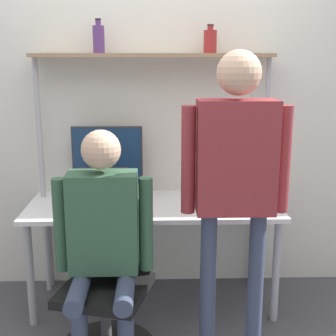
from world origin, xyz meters
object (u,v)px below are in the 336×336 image
person_standing (236,167)px  bottle_red (210,41)px  person_seated (103,231)px  bottle_purple (99,39)px  office_chair (108,310)px  laptop (103,196)px  monitor (107,159)px  cell_phone (147,208)px

person_standing → bottle_red: bottle_red is taller
person_seated → bottle_purple: (-0.08, 0.82, 1.03)m
person_standing → bottle_purple: (-0.80, 0.78, 0.69)m
bottle_red → person_seated: bearing=-128.7°
office_chair → person_seated: bearing=-102.9°
laptop → person_seated: bearing=-83.8°
laptop → person_seated: 0.59m
bottle_purple → bottle_red: size_ratio=1.19×
laptop → office_chair: bearing=-82.2°
person_standing → laptop: bearing=145.1°
monitor → office_chair: bearing=-85.6°
office_chair → laptop: bearing=97.8°
cell_phone → person_seated: bearing=-114.0°
cell_phone → person_seated: size_ratio=0.11×
person_seated → bottle_purple: bearing=95.7°
person_seated → office_chair: bearing=77.1°
cell_phone → office_chair: 0.69m
bottle_purple → monitor: bearing=3.8°
monitor → cell_phone: monitor is taller
person_seated → person_standing: bearing=3.1°
office_chair → bottle_purple: bottle_purple is taller
office_chair → monitor: bearing=94.4°
laptop → cell_phone: laptop is taller
monitor → person_seated: 0.85m
person_seated → laptop: bearing=96.2°
laptop → office_chair: 0.75m
person_seated → bottle_purple: bottle_purple is taller
office_chair → person_seated: (-0.01, -0.05, 0.50)m
office_chair → cell_phone: bearing=64.9°
person_seated → bottle_red: bottle_red is taller
person_standing → bottle_red: bearing=94.5°
office_chair → person_standing: bearing=-0.7°
monitor → bottle_purple: (-0.03, -0.00, 0.81)m
laptop → cell_phone: 0.31m
cell_phone → office_chair: size_ratio=0.17×
cell_phone → person_seated: (-0.23, -0.52, 0.04)m
bottle_red → office_chair: bearing=-129.9°
monitor → laptop: size_ratio=1.47×
laptop → person_standing: size_ratio=0.20×
monitor → laptop: bearing=-93.5°
monitor → cell_phone: size_ratio=3.33×
laptop → bottle_purple: bearing=94.5°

